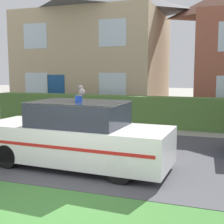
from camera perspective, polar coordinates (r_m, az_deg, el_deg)
name	(u,v)px	position (r m, az deg, el deg)	size (l,w,h in m)	color
ground_plane	(44,207)	(5.59, -12.38, -16.65)	(80.00, 80.00, 0.00)	gray
road_strip	(115,152)	(8.84, 0.62, -7.39)	(28.00, 5.94, 0.01)	#424247
lawn_verge	(43,208)	(5.57, -12.53, -16.71)	(28.00, 1.67, 0.01)	#3D7533
garden_hedge	(137,111)	(12.93, 4.62, 0.13)	(13.21, 0.68, 1.26)	#4C7233
police_car	(76,136)	(7.46, -6.64, -4.42)	(4.60, 1.81, 1.70)	black
cat	(81,91)	(7.22, -5.61, 3.78)	(0.23, 0.28, 0.25)	gray
house_left	(96,46)	(19.16, -2.90, 11.98)	(8.19, 6.77, 7.46)	tan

